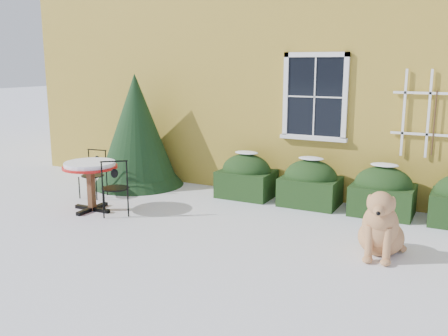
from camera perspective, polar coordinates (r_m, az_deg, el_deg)
The scene contains 8 objects.
ground at distance 7.62m, azimuth -3.47°, elevation -8.04°, with size 80.00×80.00×0.00m, color white.
house at distance 13.66m, azimuth 11.95°, elevation 14.30°, with size 12.40×8.40×6.40m.
hedge_row at distance 9.20m, azimuth 13.70°, elevation -2.22°, with size 4.95×0.80×0.91m.
evergreen_shrub at distance 10.83m, azimuth -9.93°, elevation 3.06°, with size 1.97×1.97×2.38m.
bistro_table at distance 9.11m, azimuth -15.05°, elevation -0.24°, with size 0.96×0.96×0.89m.
patio_chair_near at distance 8.81m, azimuth -12.33°, elevation -2.14°, with size 0.62×0.62×0.99m.
patio_chair_far at distance 10.14m, azimuth -14.66°, elevation -0.62°, with size 0.47×0.46×0.92m.
dog at distance 7.13m, azimuth 17.47°, elevation -6.63°, with size 0.68×1.12×0.99m.
Camera 1 is at (3.67, -6.15, 2.61)m, focal length 40.00 mm.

